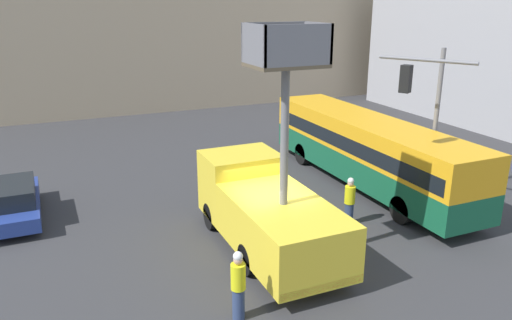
{
  "coord_description": "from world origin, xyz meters",
  "views": [
    {
      "loc": [
        -6.42,
        -13.3,
        7.82
      ],
      "look_at": [
        -0.22,
        0.87,
        2.83
      ],
      "focal_mm": 35.0,
      "sensor_mm": 36.0,
      "label": 1
    }
  ],
  "objects_px": {
    "city_bus": "(367,147)",
    "road_worker_directing": "(350,201)",
    "road_worker_near_truck": "(238,285)",
    "utility_truck": "(266,207)",
    "traffic_light_pole": "(426,105)",
    "parked_car_curbside": "(13,201)"
  },
  "relations": [
    {
      "from": "city_bus",
      "to": "traffic_light_pole",
      "type": "xyz_separation_m",
      "value": [
        0.3,
        -2.94,
        2.38
      ]
    },
    {
      "from": "city_bus",
      "to": "road_worker_directing",
      "type": "relative_size",
      "value": 6.79
    },
    {
      "from": "utility_truck",
      "to": "traffic_light_pole",
      "type": "bearing_deg",
      "value": 5.37
    },
    {
      "from": "city_bus",
      "to": "road_worker_directing",
      "type": "distance_m",
      "value": 4.3
    },
    {
      "from": "traffic_light_pole",
      "to": "road_worker_directing",
      "type": "bearing_deg",
      "value": -177.93
    },
    {
      "from": "parked_car_curbside",
      "to": "road_worker_near_truck",
      "type": "bearing_deg",
      "value": -59.12
    },
    {
      "from": "traffic_light_pole",
      "to": "city_bus",
      "type": "bearing_deg",
      "value": 95.88
    },
    {
      "from": "utility_truck",
      "to": "city_bus",
      "type": "height_order",
      "value": "utility_truck"
    },
    {
      "from": "traffic_light_pole",
      "to": "parked_car_curbside",
      "type": "bearing_deg",
      "value": 160.13
    },
    {
      "from": "utility_truck",
      "to": "parked_car_curbside",
      "type": "distance_m",
      "value": 9.59
    },
    {
      "from": "utility_truck",
      "to": "traffic_light_pole",
      "type": "relative_size",
      "value": 1.19
    },
    {
      "from": "road_worker_near_truck",
      "to": "traffic_light_pole",
      "type": "bearing_deg",
      "value": 126.94
    },
    {
      "from": "utility_truck",
      "to": "traffic_light_pole",
      "type": "height_order",
      "value": "utility_truck"
    },
    {
      "from": "road_worker_near_truck",
      "to": "road_worker_directing",
      "type": "xyz_separation_m",
      "value": [
        5.78,
        3.67,
        -0.08
      ]
    },
    {
      "from": "city_bus",
      "to": "road_worker_directing",
      "type": "xyz_separation_m",
      "value": [
        -2.9,
        -3.06,
        -0.87
      ]
    },
    {
      "from": "parked_car_curbside",
      "to": "road_worker_directing",
      "type": "bearing_deg",
      "value": -25.43
    },
    {
      "from": "utility_truck",
      "to": "road_worker_directing",
      "type": "bearing_deg",
      "value": 8.32
    },
    {
      "from": "city_bus",
      "to": "road_worker_near_truck",
      "type": "xyz_separation_m",
      "value": [
        -8.68,
        -6.73,
        -0.79
      ]
    },
    {
      "from": "utility_truck",
      "to": "road_worker_near_truck",
      "type": "distance_m",
      "value": 3.88
    },
    {
      "from": "road_worker_near_truck",
      "to": "road_worker_directing",
      "type": "relative_size",
      "value": 1.07
    },
    {
      "from": "utility_truck",
      "to": "road_worker_directing",
      "type": "distance_m",
      "value": 3.65
    },
    {
      "from": "traffic_light_pole",
      "to": "road_worker_directing",
      "type": "distance_m",
      "value": 4.56
    }
  ]
}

